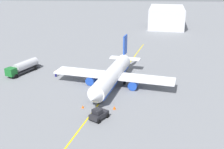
{
  "coord_description": "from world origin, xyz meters",
  "views": [
    {
      "loc": [
        60.26,
        3.07,
        25.72
      ],
      "look_at": [
        0.0,
        0.0,
        3.0
      ],
      "focal_mm": 44.08,
      "sensor_mm": 36.0,
      "label": 1
    }
  ],
  "objects_px": {
    "pushback_tug": "(99,114)",
    "safety_cone_wingtip": "(114,108)",
    "fuel_tanker": "(23,67)",
    "airplane": "(113,75)",
    "safety_cone_nose": "(83,107)",
    "refueling_worker": "(56,74)"
  },
  "relations": [
    {
      "from": "pushback_tug",
      "to": "safety_cone_wingtip",
      "type": "distance_m",
      "value": 4.96
    },
    {
      "from": "airplane",
      "to": "safety_cone_wingtip",
      "type": "relative_size",
      "value": 44.17
    },
    {
      "from": "airplane",
      "to": "fuel_tanker",
      "type": "height_order",
      "value": "airplane"
    },
    {
      "from": "airplane",
      "to": "fuel_tanker",
      "type": "distance_m",
      "value": 25.54
    },
    {
      "from": "pushback_tug",
      "to": "refueling_worker",
      "type": "bearing_deg",
      "value": -148.16
    },
    {
      "from": "safety_cone_wingtip",
      "to": "airplane",
      "type": "bearing_deg",
      "value": -175.48
    },
    {
      "from": "pushback_tug",
      "to": "safety_cone_wingtip",
      "type": "bearing_deg",
      "value": 146.01
    },
    {
      "from": "pushback_tug",
      "to": "safety_cone_wingtip",
      "type": "xyz_separation_m",
      "value": [
        -4.08,
        2.75,
        -0.67
      ]
    },
    {
      "from": "safety_cone_wingtip",
      "to": "pushback_tug",
      "type": "bearing_deg",
      "value": -33.99
    },
    {
      "from": "refueling_worker",
      "to": "airplane",
      "type": "bearing_deg",
      "value": 70.94
    },
    {
      "from": "fuel_tanker",
      "to": "safety_cone_nose",
      "type": "distance_m",
      "value": 27.21
    },
    {
      "from": "refueling_worker",
      "to": "fuel_tanker",
      "type": "bearing_deg",
      "value": -104.41
    },
    {
      "from": "fuel_tanker",
      "to": "safety_cone_nose",
      "type": "bearing_deg",
      "value": 44.27
    },
    {
      "from": "pushback_tug",
      "to": "safety_cone_nose",
      "type": "xyz_separation_m",
      "value": [
        -4.28,
        -3.61,
        -0.71
      ]
    },
    {
      "from": "safety_cone_nose",
      "to": "pushback_tug",
      "type": "bearing_deg",
      "value": 40.15
    },
    {
      "from": "pushback_tug",
      "to": "fuel_tanker",
      "type": "bearing_deg",
      "value": -136.44
    },
    {
      "from": "fuel_tanker",
      "to": "refueling_worker",
      "type": "distance_m",
      "value": 9.67
    },
    {
      "from": "fuel_tanker",
      "to": "airplane",
      "type": "bearing_deg",
      "value": 72.69
    },
    {
      "from": "refueling_worker",
      "to": "safety_cone_nose",
      "type": "bearing_deg",
      "value": 29.47
    },
    {
      "from": "refueling_worker",
      "to": "safety_cone_nose",
      "type": "xyz_separation_m",
      "value": [
        17.06,
        9.64,
        -0.52
      ]
    },
    {
      "from": "airplane",
      "to": "safety_cone_nose",
      "type": "relative_size",
      "value": 49.77
    },
    {
      "from": "airplane",
      "to": "safety_cone_wingtip",
      "type": "height_order",
      "value": "airplane"
    }
  ]
}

